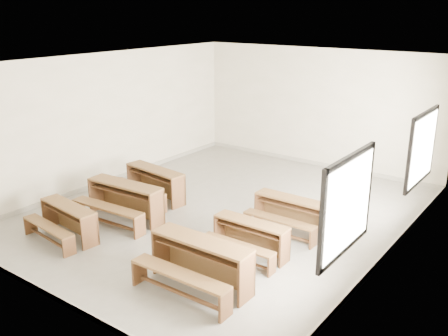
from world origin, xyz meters
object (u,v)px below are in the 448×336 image
Objects in this scene: desk_set_1 at (124,199)px; desk_set_3 at (199,260)px; desk_set_4 at (250,236)px; desk_set_2 at (154,182)px; desk_set_5 at (290,212)px; desk_set_0 at (67,219)px.

desk_set_1 is 3.10m from desk_set_3.
desk_set_1 reaches higher than desk_set_4.
desk_set_2 is 1.20× the size of desk_set_4.
desk_set_5 is (3.31, 0.38, -0.03)m from desk_set_2.
desk_set_0 reaches higher than desk_set_4.
desk_set_1 is at bearing -152.89° from desk_set_5.
desk_set_1 is at bearing 158.49° from desk_set_3.
desk_set_4 is (0.06, 1.34, -0.09)m from desk_set_3.
desk_set_0 is 4.29m from desk_set_5.
desk_set_0 is at bearing -104.45° from desk_set_1.
desk_set_4 is (3.25, -0.95, -0.05)m from desk_set_2.
desk_set_1 is 3.40m from desk_set_5.
desk_set_0 is 3.51m from desk_set_4.
desk_set_3 is (3.20, -2.29, 0.03)m from desk_set_2.
desk_set_1 is 1.22m from desk_set_2.
desk_set_3 is at bearing 8.59° from desk_set_0.
desk_set_2 is 1.15× the size of desk_set_5.
desk_set_4 is at bearing -92.94° from desk_set_5.
desk_set_1 is at bearing -69.21° from desk_set_2.
desk_set_0 is 0.86× the size of desk_set_3.
desk_set_5 is at bearing 23.58° from desk_set_1.
desk_set_4 is at bearing 30.94° from desk_set_0.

